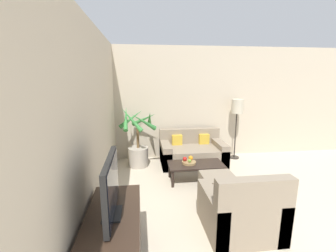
# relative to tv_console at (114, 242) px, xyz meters

# --- Properties ---
(wall_back) EXTENTS (7.84, 0.06, 2.70)m
(wall_back) POSITION_rel_tv_console_xyz_m (2.81, 3.36, 1.04)
(wall_back) COLOR beige
(wall_back) RESTS_ON ground_plane
(wall_left) EXTENTS (0.06, 7.33, 2.70)m
(wall_left) POSITION_rel_tv_console_xyz_m (-0.34, 0.47, 1.04)
(wall_left) COLOR beige
(wall_left) RESTS_ON ground_plane
(tv_console) EXTENTS (0.54, 1.24, 0.63)m
(tv_console) POSITION_rel_tv_console_xyz_m (0.00, 0.00, 0.00)
(tv_console) COLOR #332319
(tv_console) RESTS_ON ground_plane
(television) EXTENTS (0.18, 0.79, 0.60)m
(television) POSITION_rel_tv_console_xyz_m (0.00, 0.00, 0.61)
(television) COLOR black
(television) RESTS_ON tv_console
(potted_palm) EXTENTS (0.88, 0.89, 1.38)m
(potted_palm) POSITION_rel_tv_console_xyz_m (0.23, 2.81, 0.17)
(potted_palm) COLOR #ADA393
(potted_palm) RESTS_ON ground_plane
(sofa_loveseat) EXTENTS (1.46, 0.88, 0.76)m
(sofa_loveseat) POSITION_rel_tv_console_xyz_m (1.48, 2.83, -0.06)
(sofa_loveseat) COLOR gray
(sofa_loveseat) RESTS_ON ground_plane
(floor_lamp) EXTENTS (0.27, 0.27, 1.46)m
(floor_lamp) POSITION_rel_tv_console_xyz_m (2.60, 3.04, 0.89)
(floor_lamp) COLOR #2D2823
(floor_lamp) RESTS_ON ground_plane
(coffee_table) EXTENTS (1.06, 0.52, 0.35)m
(coffee_table) POSITION_rel_tv_console_xyz_m (1.34, 1.92, -0.01)
(coffee_table) COLOR black
(coffee_table) RESTS_ON ground_plane
(fruit_bowl) EXTENTS (0.27, 0.27, 0.04)m
(fruit_bowl) POSITION_rel_tv_console_xyz_m (1.21, 1.95, 0.05)
(fruit_bowl) COLOR #997A4C
(fruit_bowl) RESTS_ON coffee_table
(apple_red) EXTENTS (0.08, 0.08, 0.08)m
(apple_red) POSITION_rel_tv_console_xyz_m (1.13, 1.98, 0.11)
(apple_red) COLOR red
(apple_red) RESTS_ON fruit_bowl
(apple_green) EXTENTS (0.07, 0.07, 0.07)m
(apple_green) POSITION_rel_tv_console_xyz_m (1.21, 1.90, 0.11)
(apple_green) COLOR olive
(apple_green) RESTS_ON fruit_bowl
(orange_fruit) EXTENTS (0.09, 0.09, 0.09)m
(orange_fruit) POSITION_rel_tv_console_xyz_m (1.25, 2.01, 0.12)
(orange_fruit) COLOR orange
(orange_fruit) RESTS_ON fruit_bowl
(armchair) EXTENTS (0.91, 0.85, 0.88)m
(armchair) POSITION_rel_tv_console_xyz_m (1.55, 0.42, -0.03)
(armchair) COLOR gray
(armchair) RESTS_ON ground_plane
(ottoman) EXTENTS (0.53, 0.50, 0.41)m
(ottoman) POSITION_rel_tv_console_xyz_m (1.53, 1.22, -0.11)
(ottoman) COLOR gray
(ottoman) RESTS_ON ground_plane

